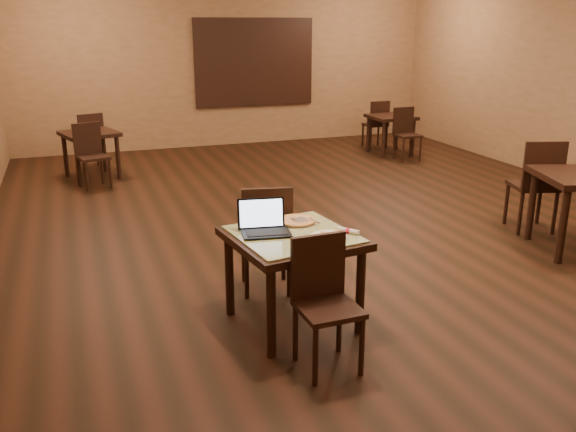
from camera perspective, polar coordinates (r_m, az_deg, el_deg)
name	(u,v)px	position (r m, az deg, el deg)	size (l,w,h in m)	color
ground	(334,218)	(7.52, 4.36, -0.17)	(10.00, 10.00, 0.00)	black
wall_back	(229,66)	(11.92, -5.58, 13.82)	(8.00, 0.02, 3.00)	#92684A
mural	(254,63)	(12.01, -3.16, 14.14)	(2.34, 0.05, 1.64)	#275F8F
tiled_table	(293,246)	(4.70, 0.46, -2.82)	(1.04, 1.04, 0.76)	black
chair_main_near	(324,294)	(4.23, 3.36, -7.34)	(0.41, 0.41, 0.93)	black
chair_main_far	(266,233)	(5.28, -2.04, -1.62)	(0.51, 0.51, 1.00)	black
laptop	(264,224)	(4.68, -2.29, -0.74)	(0.40, 0.34, 0.25)	black
plate	(329,237)	(4.59, 3.83, -1.93)	(0.27, 0.27, 0.01)	white
pizza_slice	(329,235)	(4.58, 3.83, -1.77)	(0.17, 0.17, 0.02)	beige
pizza_pan	(297,222)	(4.92, 0.81, -0.56)	(0.33, 0.33, 0.01)	silver
pizza_whole	(297,220)	(4.92, 0.81, -0.41)	(0.31, 0.31, 0.02)	beige
spatula	(300,220)	(4.90, 1.11, -0.35)	(0.11, 0.27, 0.01)	silver
napkin_roll	(348,231)	(4.69, 5.65, -1.38)	(0.14, 0.16, 0.04)	white
other_table_a	(391,122)	(11.24, 9.61, 8.67)	(0.74, 0.74, 0.69)	black
other_table_a_chair_near	(406,131)	(10.81, 10.94, 7.86)	(0.39, 0.39, 0.90)	black
other_table_a_chair_far	(377,122)	(11.70, 8.34, 8.74)	(0.39, 0.39, 0.90)	black
other_table_b	(90,140)	(9.78, -18.05, 6.80)	(0.94, 0.94, 0.71)	black
other_table_b_chair_near	(91,151)	(9.26, -17.99, 5.77)	(0.49, 0.49, 0.92)	black
other_table_b_chair_far	(90,138)	(10.33, -18.03, 6.94)	(0.49, 0.49, 0.92)	black
other_table_c_chair_far	(537,181)	(7.40, 22.30, 3.07)	(0.58, 0.58, 1.07)	black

